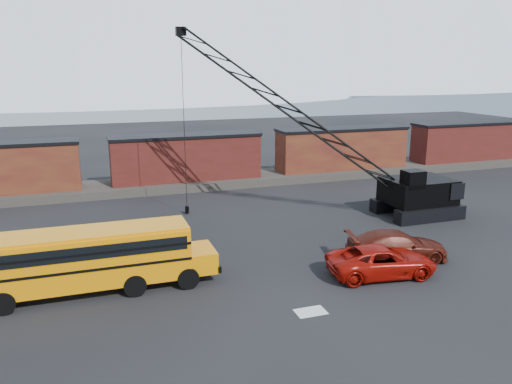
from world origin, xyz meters
The scene contains 10 objects.
ground centered at (0.00, 0.00, 0.00)m, with size 160.00×160.00×0.00m, color black.
gravel_berm centered at (0.00, 22.00, 0.35)m, with size 120.00×5.00×0.70m, color #433E37.
boxcar_mid centered at (0.00, 22.00, 2.76)m, with size 13.70×3.10×4.17m.
boxcar_east_near centered at (16.00, 22.00, 2.76)m, with size 13.70×3.10×4.17m.
boxcar_east_far centered at (32.00, 22.00, 2.76)m, with size 13.70×3.10×4.17m.
snow_patch centered at (0.50, -4.00, 0.01)m, with size 1.40×0.90×0.02m, color silver.
school_bus centered at (-8.73, 1.40, 1.79)m, with size 11.65×2.65×3.19m.
red_pickup centered at (5.82, -1.44, 0.81)m, with size 2.68×5.80×1.61m, color #A00F07.
maroon_suv centered at (7.88, 0.21, 0.84)m, with size 2.36×5.79×1.68m, color #4E170E.
crawler_crane centered at (5.65, 10.30, 7.65)m, with size 19.50×8.42×13.72m.
Camera 1 is at (-8.54, -22.75, 10.84)m, focal length 35.00 mm.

